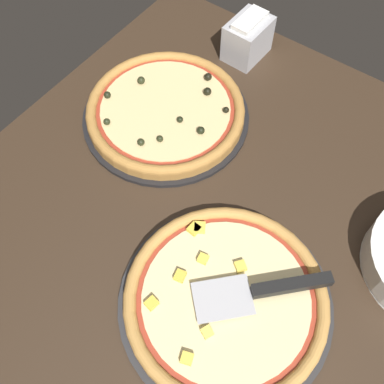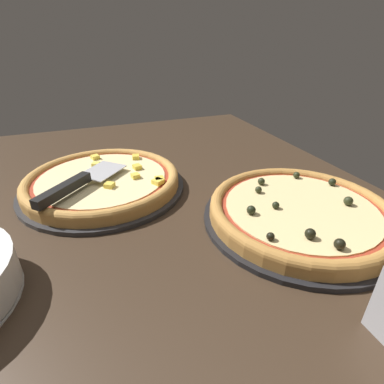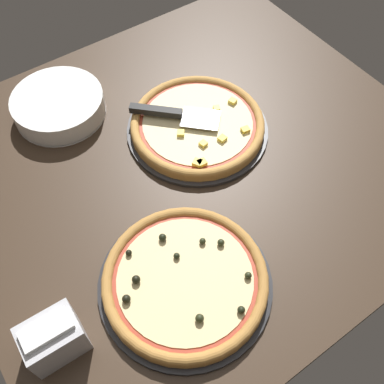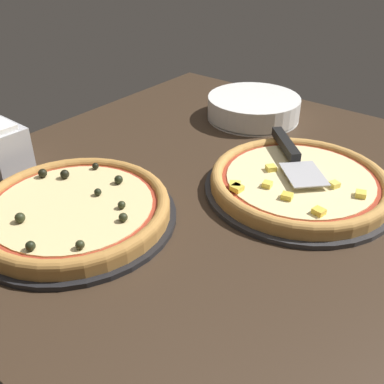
{
  "view_description": "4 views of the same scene",
  "coord_description": "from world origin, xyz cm",
  "px_view_note": "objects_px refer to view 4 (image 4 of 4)",
  "views": [
    {
      "loc": [
        -29.59,
        -16.18,
        81.09
      ],
      "look_at": [
        8.02,
        11.02,
        3.0
      ],
      "focal_mm": 42.0,
      "sensor_mm": 36.0,
      "label": 1
    },
    {
      "loc": [
        62.27,
        -9.45,
        34.23
      ],
      "look_at": [
        8.02,
        11.02,
        3.0
      ],
      "focal_mm": 28.0,
      "sensor_mm": 36.0,
      "label": 2
    },
    {
      "loc": [
        43.23,
        61.39,
        93.81
      ],
      "look_at": [
        8.02,
        11.02,
        3.0
      ],
      "focal_mm": 42.0,
      "sensor_mm": 36.0,
      "label": 3
    },
    {
      "loc": [
        -38.12,
        69.62,
        49.55
      ],
      "look_at": [
        8.02,
        11.02,
        3.0
      ],
      "focal_mm": 42.0,
      "sensor_mm": 36.0,
      "label": 4
    }
  ],
  "objects_px": {
    "pizza_front": "(299,181)",
    "pizza_back": "(73,208)",
    "napkin_holder": "(2,147)",
    "serving_spatula": "(289,150)",
    "plate_stack": "(253,108)"
  },
  "relations": [
    {
      "from": "pizza_back",
      "to": "serving_spatula",
      "type": "height_order",
      "value": "serving_spatula"
    },
    {
      "from": "serving_spatula",
      "to": "plate_stack",
      "type": "height_order",
      "value": "serving_spatula"
    },
    {
      "from": "napkin_holder",
      "to": "plate_stack",
      "type": "bearing_deg",
      "value": -115.96
    },
    {
      "from": "pizza_front",
      "to": "plate_stack",
      "type": "xyz_separation_m",
      "value": [
        0.28,
        -0.28,
        0.01
      ]
    },
    {
      "from": "pizza_front",
      "to": "napkin_holder",
      "type": "height_order",
      "value": "napkin_holder"
    },
    {
      "from": "pizza_back",
      "to": "plate_stack",
      "type": "xyz_separation_m",
      "value": [
        -0.0,
        -0.63,
        0.0
      ]
    },
    {
      "from": "pizza_back",
      "to": "pizza_front",
      "type": "bearing_deg",
      "value": -128.77
    },
    {
      "from": "pizza_back",
      "to": "napkin_holder",
      "type": "distance_m",
      "value": 0.29
    },
    {
      "from": "plate_stack",
      "to": "napkin_holder",
      "type": "relative_size",
      "value": 2.21
    },
    {
      "from": "pizza_back",
      "to": "napkin_holder",
      "type": "bearing_deg",
      "value": -7.44
    },
    {
      "from": "pizza_front",
      "to": "pizza_back",
      "type": "relative_size",
      "value": 1.02
    },
    {
      "from": "pizza_back",
      "to": "napkin_holder",
      "type": "height_order",
      "value": "napkin_holder"
    },
    {
      "from": "pizza_front",
      "to": "plate_stack",
      "type": "distance_m",
      "value": 0.4
    },
    {
      "from": "plate_stack",
      "to": "serving_spatula",
      "type": "bearing_deg",
      "value": 136.12
    },
    {
      "from": "pizza_back",
      "to": "serving_spatula",
      "type": "bearing_deg",
      "value": -118.16
    }
  ]
}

